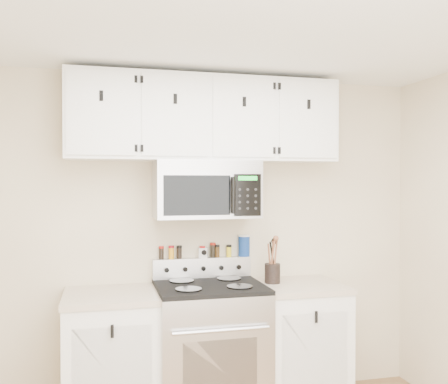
% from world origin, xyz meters
% --- Properties ---
extents(back_wall, '(3.50, 0.01, 2.50)m').
position_xyz_m(back_wall, '(0.00, 1.75, 1.25)').
color(back_wall, '#BAA88B').
rests_on(back_wall, floor).
extents(range, '(0.76, 0.65, 1.10)m').
position_xyz_m(range, '(0.00, 1.43, 0.49)').
color(range, '#B7B7BA').
rests_on(range, floor).
extents(base_cabinet_left, '(0.64, 0.62, 0.92)m').
position_xyz_m(base_cabinet_left, '(-0.69, 1.45, 0.46)').
color(base_cabinet_left, white).
rests_on(base_cabinet_left, floor).
extents(base_cabinet_right, '(0.64, 0.62, 0.92)m').
position_xyz_m(base_cabinet_right, '(0.69, 1.45, 0.46)').
color(base_cabinet_right, white).
rests_on(base_cabinet_right, floor).
extents(microwave, '(0.76, 0.44, 0.42)m').
position_xyz_m(microwave, '(0.00, 1.55, 1.63)').
color(microwave, '#9E9EA3').
rests_on(microwave, back_wall).
extents(upper_cabinets, '(2.00, 0.35, 0.62)m').
position_xyz_m(upper_cabinets, '(-0.00, 1.58, 2.15)').
color(upper_cabinets, white).
rests_on(upper_cabinets, back_wall).
extents(utensil_crock, '(0.12, 0.12, 0.34)m').
position_xyz_m(utensil_crock, '(0.50, 1.51, 1.01)').
color(utensil_crock, black).
rests_on(utensil_crock, base_cabinet_right).
extents(kitchen_timer, '(0.08, 0.07, 0.08)m').
position_xyz_m(kitchen_timer, '(0.01, 1.71, 1.14)').
color(kitchen_timer, silver).
rests_on(kitchen_timer, range).
extents(salt_canister, '(0.09, 0.09, 0.17)m').
position_xyz_m(salt_canister, '(0.34, 1.71, 1.18)').
color(salt_canister, navy).
rests_on(salt_canister, range).
extents(spice_jar_0, '(0.04, 0.04, 0.10)m').
position_xyz_m(spice_jar_0, '(-0.31, 1.71, 1.15)').
color(spice_jar_0, black).
rests_on(spice_jar_0, range).
extents(spice_jar_1, '(0.04, 0.04, 0.10)m').
position_xyz_m(spice_jar_1, '(-0.24, 1.71, 1.15)').
color(spice_jar_1, orange).
rests_on(spice_jar_1, range).
extents(spice_jar_2, '(0.04, 0.04, 0.10)m').
position_xyz_m(spice_jar_2, '(-0.18, 1.71, 1.15)').
color(spice_jar_2, black).
rests_on(spice_jar_2, range).
extents(spice_jar_3, '(0.04, 0.04, 0.09)m').
position_xyz_m(spice_jar_3, '(0.00, 1.71, 1.15)').
color(spice_jar_3, gold).
rests_on(spice_jar_3, range).
extents(spice_jar_4, '(0.04, 0.04, 0.11)m').
position_xyz_m(spice_jar_4, '(0.09, 1.71, 1.16)').
color(spice_jar_4, black).
rests_on(spice_jar_4, range).
extents(spice_jar_5, '(0.04, 0.04, 0.10)m').
position_xyz_m(spice_jar_5, '(0.12, 1.71, 1.15)').
color(spice_jar_5, '#442B10').
rests_on(spice_jar_5, range).
extents(spice_jar_6, '(0.04, 0.04, 0.09)m').
position_xyz_m(spice_jar_6, '(0.21, 1.71, 1.15)').
color(spice_jar_6, yellow).
rests_on(spice_jar_6, range).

